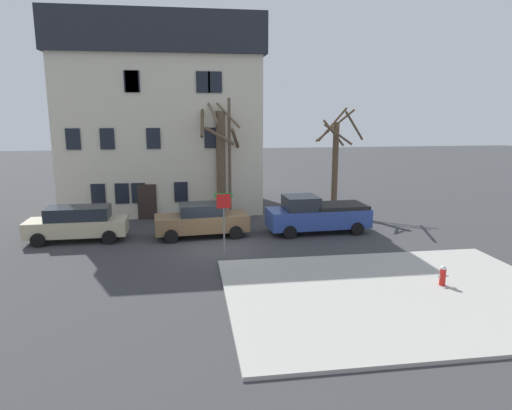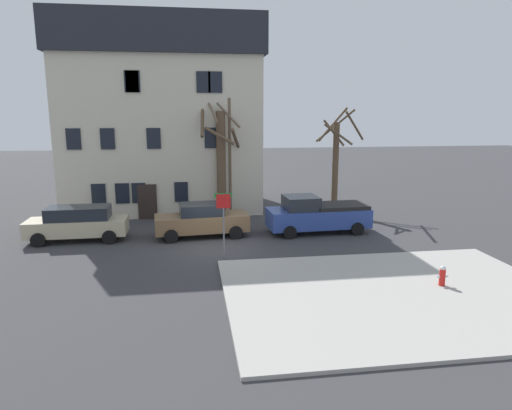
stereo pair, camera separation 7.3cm
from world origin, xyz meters
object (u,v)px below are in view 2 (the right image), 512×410
at_px(car_beige_wagon, 78,223).
at_px(street_sign_pole, 224,214).
at_px(tree_bare_near, 221,161).
at_px(tree_bare_far, 336,159).
at_px(car_brown_sedan, 202,220).
at_px(bicycle_leaning, 104,212).
at_px(building_main, 163,115).
at_px(fire_hydrant, 442,275).
at_px(tree_bare_mid, 228,153).
at_px(pickup_truck_blue, 317,215).

height_order(car_beige_wagon, street_sign_pole, street_sign_pole).
bearing_deg(tree_bare_near, street_sign_pole, -93.26).
relative_size(tree_bare_far, street_sign_pole, 2.25).
bearing_deg(car_brown_sedan, tree_bare_near, 72.54).
height_order(tree_bare_near, tree_bare_far, tree_bare_near).
bearing_deg(bicycle_leaning, tree_bare_near, -7.15).
distance_m(building_main, tree_bare_near, 5.99).
xyz_separation_m(car_brown_sedan, fire_hydrant, (8.42, -8.35, -0.36)).
height_order(tree_bare_near, tree_bare_mid, tree_bare_mid).
relative_size(pickup_truck_blue, fire_hydrant, 7.31).
relative_size(building_main, pickup_truck_blue, 2.33).
bearing_deg(fire_hydrant, tree_bare_near, 119.70).
relative_size(tree_bare_near, street_sign_pole, 2.49).
distance_m(fire_hydrant, street_sign_pole, 8.90).
relative_size(fire_hydrant, street_sign_pole, 0.25).
bearing_deg(car_beige_wagon, bicycle_leaning, 85.84).
distance_m(car_brown_sedan, fire_hydrant, 11.86).
distance_m(car_brown_sedan, pickup_truck_blue, 6.09).
distance_m(tree_bare_near, pickup_truck_blue, 6.80).
bearing_deg(car_brown_sedan, tree_bare_far, 30.14).
distance_m(tree_bare_far, car_brown_sedan, 10.39).
xyz_separation_m(car_beige_wagon, street_sign_pole, (6.95, -4.11, 1.16)).
height_order(tree_bare_far, car_beige_wagon, tree_bare_far).
bearing_deg(tree_bare_mid, tree_bare_near, -134.31).
xyz_separation_m(car_beige_wagon, car_brown_sedan, (6.12, -0.15, -0.03)).
distance_m(car_beige_wagon, pickup_truck_blue, 12.21).
relative_size(tree_bare_far, car_brown_sedan, 1.36).
xyz_separation_m(car_brown_sedan, bicycle_leaning, (-5.76, 5.01, -0.50)).
height_order(fire_hydrant, street_sign_pole, street_sign_pole).
height_order(car_beige_wagon, fire_hydrant, car_beige_wagon).
height_order(building_main, car_brown_sedan, building_main).
height_order(tree_bare_mid, bicycle_leaning, tree_bare_mid).
height_order(tree_bare_mid, pickup_truck_blue, tree_bare_mid).
relative_size(tree_bare_near, car_brown_sedan, 1.51).
distance_m(building_main, tree_bare_mid, 5.80).
bearing_deg(building_main, tree_bare_mid, -42.16).
xyz_separation_m(tree_bare_mid, fire_hydrant, (6.61, -13.00, -3.38)).
xyz_separation_m(tree_bare_far, car_brown_sedan, (-8.71, -5.06, -2.52)).
xyz_separation_m(building_main, tree_bare_far, (10.88, -3.19, -2.69)).
distance_m(car_brown_sedan, street_sign_pole, 4.22).
distance_m(pickup_truck_blue, street_sign_pole, 6.66).
relative_size(tree_bare_near, tree_bare_mid, 0.97).
relative_size(car_brown_sedan, pickup_truck_blue, 0.89).
bearing_deg(street_sign_pole, tree_bare_mid, 83.58).
bearing_deg(car_brown_sedan, street_sign_pole, -78.06).
height_order(pickup_truck_blue, bicycle_leaning, pickup_truck_blue).
relative_size(tree_bare_mid, bicycle_leaning, 4.45).
bearing_deg(tree_bare_mid, car_brown_sedan, -111.24).
bearing_deg(tree_bare_mid, street_sign_pole, -96.42).
bearing_deg(tree_bare_near, car_brown_sedan, -107.46).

